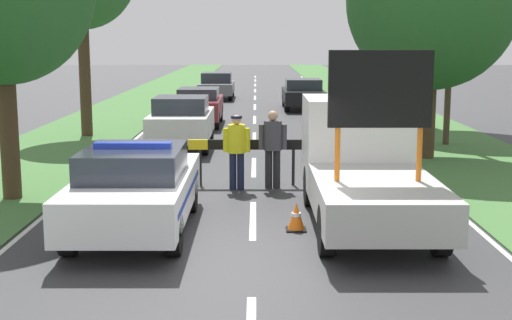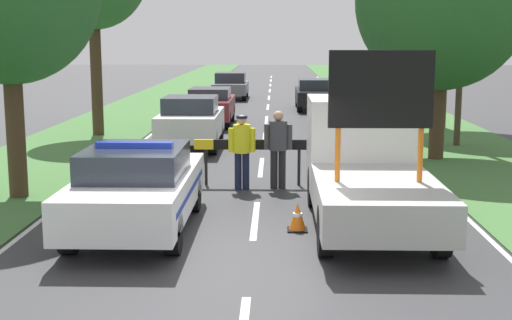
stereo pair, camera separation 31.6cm
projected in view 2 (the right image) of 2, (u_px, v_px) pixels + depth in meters
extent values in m
plane|color=#333335|center=(251.00, 253.00, 11.47)|extent=(160.00, 160.00, 0.00)
cube|color=silver|center=(255.00, 219.00, 13.59)|extent=(0.12, 2.90, 0.01)
cube|color=silver|center=(261.00, 167.00, 19.08)|extent=(0.12, 2.90, 0.01)
cube|color=silver|center=(264.00, 138.00, 24.58)|extent=(0.12, 2.90, 0.01)
cube|color=silver|center=(266.00, 120.00, 30.08)|extent=(0.12, 2.90, 0.01)
cube|color=silver|center=(268.00, 107.00, 35.58)|extent=(0.12, 2.90, 0.01)
cube|color=silver|center=(269.00, 98.00, 41.08)|extent=(0.12, 2.90, 0.01)
cube|color=silver|center=(270.00, 91.00, 46.58)|extent=(0.12, 2.90, 0.01)
cube|color=silver|center=(270.00, 85.00, 52.08)|extent=(0.12, 2.90, 0.01)
cube|color=silver|center=(271.00, 80.00, 57.58)|extent=(0.12, 2.90, 0.01)
cube|color=silver|center=(271.00, 77.00, 63.08)|extent=(0.12, 2.90, 0.01)
cube|color=silver|center=(169.00, 121.00, 29.74)|extent=(0.10, 68.96, 0.01)
cube|color=silver|center=(364.00, 121.00, 29.52)|extent=(0.10, 68.96, 0.01)
cube|color=#427038|center=(126.00, 116.00, 31.33)|extent=(4.09, 120.00, 0.03)
cube|color=#427038|center=(409.00, 117.00, 31.00)|extent=(4.09, 120.00, 0.03)
cube|color=white|center=(138.00, 193.00, 12.73)|extent=(1.92, 4.66, 0.70)
cube|color=#282D38|center=(135.00, 161.00, 12.49)|extent=(1.69, 2.14, 0.49)
cylinder|color=black|center=(110.00, 194.00, 14.23)|extent=(0.24, 0.69, 0.69)
cylinder|color=black|center=(194.00, 194.00, 14.19)|extent=(0.24, 0.69, 0.69)
cylinder|color=black|center=(69.00, 233.00, 11.38)|extent=(0.24, 0.69, 0.69)
cylinder|color=black|center=(173.00, 234.00, 11.34)|extent=(0.24, 0.69, 0.69)
cube|color=#1E38C6|center=(135.00, 145.00, 12.44)|extent=(1.34, 0.24, 0.10)
cube|color=#193399|center=(137.00, 191.00, 12.72)|extent=(1.93, 3.82, 0.10)
cube|color=black|center=(159.00, 172.00, 15.07)|extent=(1.05, 0.08, 0.42)
cube|color=white|center=(359.00, 143.00, 14.45)|extent=(2.05, 2.01, 1.82)
cube|color=#232833|center=(355.00, 121.00, 15.36)|extent=(1.75, 0.04, 0.80)
cube|color=#B2B2AD|center=(378.00, 201.00, 11.86)|extent=(2.05, 3.45, 0.66)
cylinder|color=#D16619|center=(338.00, 155.00, 11.74)|extent=(0.09, 0.09, 0.90)
cylinder|color=#D16619|center=(420.00, 155.00, 11.71)|extent=(0.09, 0.09, 0.90)
cube|color=black|center=(381.00, 89.00, 11.54)|extent=(1.70, 0.12, 1.26)
cylinder|color=black|center=(314.00, 186.00, 14.63)|extent=(0.24, 0.83, 0.83)
cylinder|color=black|center=(403.00, 187.00, 14.58)|extent=(0.24, 0.83, 0.83)
cylinder|color=black|center=(326.00, 231.00, 11.26)|extent=(0.24, 0.83, 0.83)
cylinder|color=black|center=(441.00, 232.00, 11.21)|extent=(0.24, 0.83, 0.83)
cylinder|color=black|center=(206.00, 167.00, 16.73)|extent=(0.07, 0.07, 0.85)
cylinder|color=black|center=(299.00, 167.00, 16.67)|extent=(0.07, 0.07, 0.85)
cube|color=yellow|center=(204.00, 144.00, 16.64)|extent=(0.45, 0.08, 0.23)
cube|color=black|center=(223.00, 144.00, 16.63)|extent=(0.45, 0.08, 0.23)
cube|color=yellow|center=(243.00, 144.00, 16.62)|extent=(0.45, 0.08, 0.23)
cube|color=black|center=(262.00, 145.00, 16.60)|extent=(0.45, 0.08, 0.23)
cube|color=yellow|center=(282.00, 145.00, 16.59)|extent=(0.45, 0.08, 0.23)
cube|color=black|center=(301.00, 145.00, 16.58)|extent=(0.45, 0.08, 0.23)
cylinder|color=#191E38|center=(238.00, 171.00, 16.22)|extent=(0.16, 0.16, 0.85)
cylinder|color=#191E38|center=(246.00, 171.00, 16.21)|extent=(0.16, 0.16, 0.85)
cylinder|color=yellow|center=(242.00, 139.00, 16.09)|extent=(0.39, 0.39, 0.64)
cylinder|color=yellow|center=(231.00, 140.00, 16.10)|extent=(0.13, 0.13, 0.54)
cylinder|color=yellow|center=(253.00, 140.00, 16.09)|extent=(0.13, 0.13, 0.54)
sphere|color=tan|center=(242.00, 120.00, 16.02)|extent=(0.22, 0.22, 0.22)
cylinder|color=#141933|center=(242.00, 117.00, 16.01)|extent=(0.25, 0.25, 0.06)
cylinder|color=#232326|center=(274.00, 169.00, 16.34)|extent=(0.17, 0.17, 0.89)
cylinder|color=#232326|center=(282.00, 169.00, 16.33)|extent=(0.17, 0.17, 0.89)
cylinder|color=#3D3D42|center=(278.00, 135.00, 16.20)|extent=(0.41, 0.41, 0.67)
cylinder|color=#3D3D42|center=(267.00, 137.00, 16.21)|extent=(0.13, 0.13, 0.57)
cylinder|color=#3D3D42|center=(289.00, 137.00, 16.20)|extent=(0.13, 0.13, 0.57)
sphere|color=tan|center=(278.00, 116.00, 16.12)|extent=(0.23, 0.23, 0.23)
cube|color=black|center=(353.00, 186.00, 16.62)|extent=(0.49, 0.49, 0.03)
cone|color=orange|center=(353.00, 171.00, 16.56)|extent=(0.42, 0.42, 0.65)
cylinder|color=white|center=(353.00, 170.00, 16.56)|extent=(0.24, 0.24, 0.09)
cube|color=black|center=(297.00, 230.00, 12.81)|extent=(0.36, 0.36, 0.03)
cone|color=orange|center=(298.00, 216.00, 12.76)|extent=(0.31, 0.31, 0.48)
cylinder|color=white|center=(298.00, 215.00, 12.76)|extent=(0.17, 0.17, 0.07)
cube|color=silver|center=(191.00, 124.00, 22.22)|extent=(1.80, 3.91, 0.76)
cube|color=#282D38|center=(190.00, 104.00, 22.00)|extent=(1.58, 1.80, 0.50)
cylinder|color=black|center=(172.00, 131.00, 23.50)|extent=(0.24, 0.76, 0.76)
cylinder|color=black|center=(219.00, 131.00, 23.46)|extent=(0.24, 0.76, 0.76)
cylinder|color=black|center=(160.00, 142.00, 21.11)|extent=(0.24, 0.76, 0.76)
cylinder|color=black|center=(213.00, 142.00, 21.07)|extent=(0.24, 0.76, 0.76)
cube|color=maroon|center=(211.00, 108.00, 28.17)|extent=(1.73, 4.19, 0.72)
cube|color=#282D38|center=(210.00, 93.00, 27.95)|extent=(1.52, 1.93, 0.42)
cylinder|color=black|center=(196.00, 113.00, 29.53)|extent=(0.24, 0.67, 0.67)
cylinder|color=black|center=(231.00, 113.00, 29.49)|extent=(0.24, 0.67, 0.67)
cylinder|color=black|center=(188.00, 120.00, 26.98)|extent=(0.24, 0.67, 0.67)
cylinder|color=black|center=(227.00, 120.00, 26.94)|extent=(0.24, 0.67, 0.67)
cube|color=black|center=(316.00, 96.00, 34.37)|extent=(1.90, 4.39, 0.64)
cube|color=#282D38|center=(316.00, 84.00, 34.14)|extent=(1.67, 2.02, 0.50)
cylinder|color=black|center=(298.00, 100.00, 35.78)|extent=(0.24, 0.66, 0.66)
cylinder|color=black|center=(331.00, 100.00, 35.74)|extent=(0.24, 0.66, 0.66)
cylinder|color=black|center=(300.00, 105.00, 33.10)|extent=(0.24, 0.66, 0.66)
cylinder|color=black|center=(335.00, 105.00, 33.06)|extent=(0.24, 0.66, 0.66)
cube|color=slate|center=(231.00, 88.00, 40.24)|extent=(1.86, 4.16, 0.61)
cube|color=#282D38|center=(231.00, 78.00, 40.02)|extent=(1.64, 1.91, 0.56)
cylinder|color=black|center=(218.00, 91.00, 41.58)|extent=(0.24, 0.65, 0.65)
cylinder|color=black|center=(246.00, 91.00, 41.54)|extent=(0.24, 0.65, 0.65)
cylinder|color=black|center=(215.00, 95.00, 39.04)|extent=(0.24, 0.65, 0.65)
cylinder|color=black|center=(244.00, 95.00, 39.00)|extent=(0.24, 0.65, 0.65)
cylinder|color=#42301E|center=(442.00, 70.00, 26.74)|extent=(0.43, 0.43, 4.46)
cylinder|color=#42301E|center=(437.00, 112.00, 20.07)|extent=(0.42, 0.42, 2.68)
cylinder|color=#42301E|center=(96.00, 75.00, 24.87)|extent=(0.39, 0.39, 4.26)
cylinder|color=#42301E|center=(15.00, 129.00, 15.19)|extent=(0.40, 0.40, 3.02)
cylinder|color=#473828|center=(463.00, 12.00, 22.09)|extent=(0.20, 0.20, 8.45)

